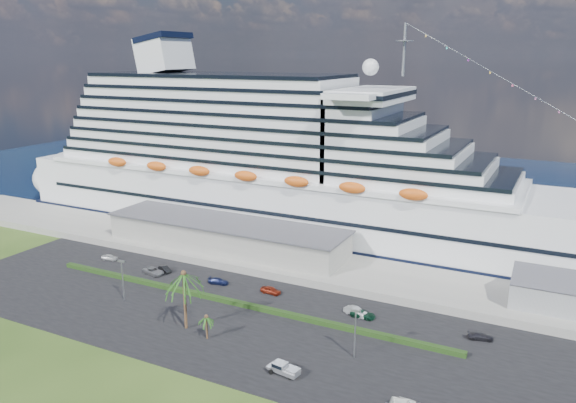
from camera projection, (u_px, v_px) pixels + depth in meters
The scene contains 20 objects.
ground at pixel (221, 352), 91.25m from camera, with size 420.00×420.00×0.00m, color #2B4416.
asphalt_lot at pixel (255, 324), 100.73m from camera, with size 140.00×38.00×0.12m, color black.
wharf at pixel (320, 267), 125.55m from camera, with size 240.00×20.00×1.80m, color gray.
water at pixel (420, 188), 203.45m from camera, with size 420.00×160.00×0.02m, color black.
cruise_ship at pixel (284, 170), 151.68m from camera, with size 191.00×38.00×54.00m.
terminal_building at pixel (226, 234), 135.44m from camera, with size 61.00×15.00×6.30m.
hedge at pixel (232, 302), 108.41m from camera, with size 88.00×1.10×0.90m, color black.
lamp_post_left at pixel (122, 275), 109.04m from camera, with size 1.60×0.35×8.27m.
lamp_post_right at pixel (355, 328), 88.06m from camera, with size 1.60×0.35×8.27m.
palm_tall at pixel (184, 280), 96.75m from camera, with size 8.82×8.82×11.13m.
palm_short at pixel (206, 319), 94.45m from camera, with size 3.53×3.53×4.56m.
parked_car_0 at pixel (110, 257), 131.70m from camera, with size 1.55×3.86×1.31m, color #BCBCBE.
parked_car_1 at pixel (165, 269), 124.58m from camera, with size 1.35×3.86×1.27m, color black.
parked_car_2 at pixel (153, 271), 123.13m from camera, with size 2.42×5.26×1.46m, color gray.
parked_car_3 at pixel (218, 281), 117.90m from camera, with size 1.78×4.38×1.27m, color #131B44.
parked_car_4 at pixel (271, 290), 113.14m from camera, with size 1.72×4.28×1.46m, color maroon.
parked_car_5 at pixel (356, 312), 103.64m from camera, with size 1.62×4.64×1.53m, color #A6A9AD.
parked_car_6 at pixel (363, 314), 102.81m from camera, with size 2.15×4.66×1.29m, color #0C301F.
parked_car_7 at pixel (480, 336), 94.86m from camera, with size 1.71×4.20×1.22m, color #242329.
pickup_truck at pixel (283, 368), 84.49m from camera, with size 5.28×2.57×1.78m.
Camera 1 is at (46.79, -68.31, 46.79)m, focal length 35.00 mm.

